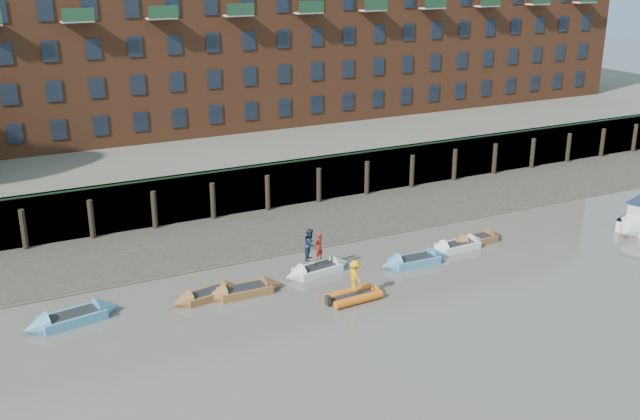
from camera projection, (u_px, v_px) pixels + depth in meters
ground at (492, 340)px, 34.94m from camera, size 220.00×220.00×0.00m
foreshore at (318, 223)px, 50.10m from camera, size 110.00×8.00×0.50m
mud_band at (342, 239)px, 47.24m from camera, size 110.00×1.60×0.10m
river_wall at (290, 183)px, 53.28m from camera, size 110.00×1.23×3.30m
bank_terrace at (224, 142)px, 64.75m from camera, size 110.00×28.00×3.20m
apartment_terrace at (214, 8)px, 61.94m from camera, size 80.60×15.56×20.98m
rowboat_0 at (73, 318)px, 36.52m from camera, size 4.96×2.17×1.39m
rowboat_1 at (208, 295)px, 39.05m from camera, size 4.16×1.81×1.17m
rowboat_2 at (245, 291)px, 39.52m from camera, size 4.38×1.38×1.26m
rowboat_3 at (318, 270)px, 42.14m from camera, size 4.37×1.77×1.23m
rowboat_4 at (415, 261)px, 43.38m from camera, size 4.45×1.47×1.27m
rowboat_5 at (458, 246)px, 45.57m from camera, size 4.20×1.32×1.21m
rowboat_6 at (476, 240)px, 46.55m from camera, size 4.11×1.36×1.18m
rib_tender at (355, 295)px, 38.94m from camera, size 3.09×1.58×0.53m
motor_launch at (639, 221)px, 48.63m from camera, size 6.07×3.65×2.38m
person_rower_a at (319, 246)px, 41.69m from camera, size 0.70×0.60×1.61m
person_rower_b at (310, 244)px, 41.68m from camera, size 1.09×1.12×1.82m
person_rib_crew at (355, 276)px, 38.60m from camera, size 0.65×1.10×1.70m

